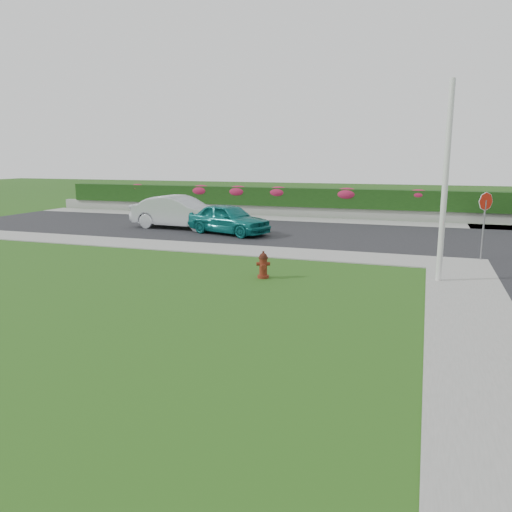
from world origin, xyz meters
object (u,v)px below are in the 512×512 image
at_px(fire_hydrant, 263,265).
at_px(utility_pole, 445,184).
at_px(sedan_teal, 229,219).
at_px(sedan_silver, 180,212).
at_px(stop_sign, 485,210).

xyz_separation_m(fire_hydrant, utility_pole, (4.86, 1.18, 2.39)).
relative_size(sedan_teal, utility_pole, 0.73).
bearing_deg(utility_pole, sedan_silver, 148.83).
height_order(fire_hydrant, sedan_teal, sedan_teal).
distance_m(fire_hydrant, stop_sign, 8.04).
bearing_deg(utility_pole, stop_sign, 68.49).
relative_size(fire_hydrant, utility_pole, 0.14).
bearing_deg(fire_hydrant, sedan_silver, 108.19).
relative_size(fire_hydrant, stop_sign, 0.34).
height_order(sedan_silver, stop_sign, stop_sign).
relative_size(fire_hydrant, sedan_teal, 0.20).
bearing_deg(sedan_silver, fire_hydrant, -136.08).
distance_m(sedan_silver, utility_pole, 14.08).
height_order(utility_pole, stop_sign, utility_pole).
xyz_separation_m(sedan_silver, utility_pole, (11.93, -7.22, 1.93)).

